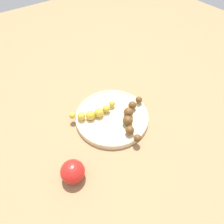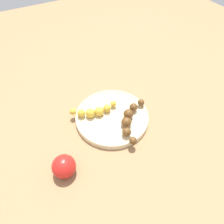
{
  "view_description": "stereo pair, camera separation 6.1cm",
  "coord_description": "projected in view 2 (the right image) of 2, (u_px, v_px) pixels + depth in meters",
  "views": [
    {
      "loc": [
        0.39,
        -0.28,
        0.59
      ],
      "look_at": [
        0.0,
        0.0,
        0.04
      ],
      "focal_mm": 32.29,
      "sensor_mm": 36.0,
      "label": 1
    },
    {
      "loc": [
        0.42,
        -0.23,
        0.59
      ],
      "look_at": [
        0.0,
        0.0,
        0.04
      ],
      "focal_mm": 32.29,
      "sensor_mm": 36.0,
      "label": 2
    }
  ],
  "objects": [
    {
      "name": "banana_overripe",
      "position": [
        130.0,
        119.0,
        0.71
      ],
      "size": [
        0.16,
        0.15,
        0.04
      ],
      "rotation": [
        0.0,
        0.0,
        3.97
      ],
      "color": "#593819",
      "rests_on": "fruit_bowl"
    },
    {
      "name": "apple_red",
      "position": [
        64.0,
        166.0,
        0.6
      ],
      "size": [
        0.07,
        0.07,
        0.07
      ],
      "primitive_type": "sphere",
      "color": "red",
      "rests_on": "ground_plane"
    },
    {
      "name": "fruit_bowl",
      "position": [
        112.0,
        117.0,
        0.75
      ],
      "size": [
        0.27,
        0.27,
        0.02
      ],
      "color": "beige",
      "rests_on": "ground_plane"
    },
    {
      "name": "banana_spotted",
      "position": [
        94.0,
        111.0,
        0.74
      ],
      "size": [
        0.07,
        0.17,
        0.03
      ],
      "rotation": [
        0.0,
        0.0,
        6.04
      ],
      "color": "gold",
      "rests_on": "fruit_bowl"
    },
    {
      "name": "ground_plane",
      "position": [
        112.0,
        119.0,
        0.76
      ],
      "size": [
        2.4,
        2.4,
        0.0
      ],
      "primitive_type": "plane",
      "color": "#936D47"
    }
  ]
}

